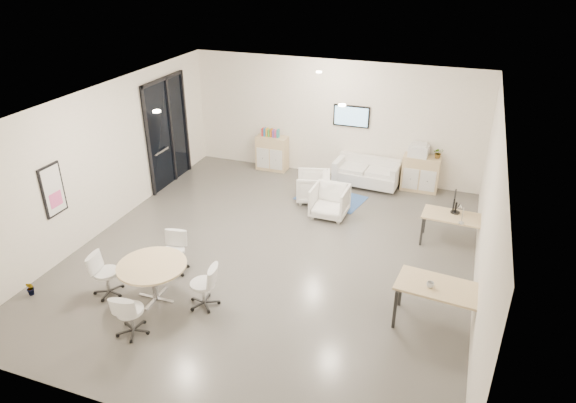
# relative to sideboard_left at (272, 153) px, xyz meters

# --- Properties ---
(room_shell) EXTENTS (9.60, 10.60, 4.80)m
(room_shell) POSITION_rel_sideboard_left_xyz_m (1.70, -4.25, 1.11)
(room_shell) COLOR #57544F
(room_shell) RESTS_ON ground
(glass_door) EXTENTS (0.09, 1.90, 2.85)m
(glass_door) POSITION_rel_sideboard_left_xyz_m (-2.26, -1.74, 1.01)
(glass_door) COLOR black
(glass_door) RESTS_ON room_shell
(artwork) EXTENTS (0.05, 0.54, 1.04)m
(artwork) POSITION_rel_sideboard_left_xyz_m (-2.27, -5.85, 1.06)
(artwork) COLOR black
(artwork) RESTS_ON room_shell
(wall_tv) EXTENTS (0.98, 0.06, 0.58)m
(wall_tv) POSITION_rel_sideboard_left_xyz_m (2.20, 0.21, 1.26)
(wall_tv) COLOR black
(wall_tv) RESTS_ON room_shell
(ceiling_spots) EXTENTS (3.14, 4.14, 0.03)m
(ceiling_spots) POSITION_rel_sideboard_left_xyz_m (1.50, -3.41, 2.69)
(ceiling_spots) COLOR #FFEAC6
(ceiling_spots) RESTS_ON room_shell
(sideboard_left) EXTENTS (0.87, 0.45, 0.98)m
(sideboard_left) POSITION_rel_sideboard_left_xyz_m (0.00, 0.00, 0.00)
(sideboard_left) COLOR #D6B781
(sideboard_left) RESTS_ON room_shell
(sideboard_right) EXTENTS (0.94, 0.46, 0.94)m
(sideboard_right) POSITION_rel_sideboard_left_xyz_m (4.17, -0.00, -0.02)
(sideboard_right) COLOR #D6B781
(sideboard_right) RESTS_ON room_shell
(books) EXTENTS (0.50, 0.14, 0.22)m
(books) POSITION_rel_sideboard_left_xyz_m (-0.04, 0.00, 0.60)
(books) COLOR red
(books) RESTS_ON sideboard_left
(printer) EXTENTS (0.52, 0.45, 0.35)m
(printer) POSITION_rel_sideboard_left_xyz_m (4.06, 0.00, 0.62)
(printer) COLOR white
(printer) RESTS_ON sideboard_right
(loveseat) EXTENTS (1.74, 0.96, 0.63)m
(loveseat) POSITION_rel_sideboard_left_xyz_m (2.80, -0.17, -0.15)
(loveseat) COLOR white
(loveseat) RESTS_ON room_shell
(blue_rug) EXTENTS (1.81, 1.39, 0.01)m
(blue_rug) POSITION_rel_sideboard_left_xyz_m (2.12, -1.29, -0.48)
(blue_rug) COLOR #2D4D8B
(blue_rug) RESTS_ON room_shell
(armchair_left) EXTENTS (0.94, 0.97, 0.83)m
(armchair_left) POSITION_rel_sideboard_left_xyz_m (1.71, -1.55, -0.08)
(armchair_left) COLOR white
(armchair_left) RESTS_ON room_shell
(armchair_right) EXTENTS (0.83, 0.78, 0.84)m
(armchair_right) POSITION_rel_sideboard_left_xyz_m (2.34, -2.22, -0.07)
(armchair_right) COLOR white
(armchair_right) RESTS_ON room_shell
(desk_rear) EXTENTS (1.34, 0.72, 0.68)m
(desk_rear) POSITION_rel_sideboard_left_xyz_m (5.17, -2.56, 0.12)
(desk_rear) COLOR #D6B781
(desk_rear) RESTS_ON room_shell
(desk_front) EXTENTS (1.57, 0.90, 0.79)m
(desk_front) POSITION_rel_sideboard_left_xyz_m (5.15, -5.41, 0.22)
(desk_front) COLOR #D6B781
(desk_front) RESTS_ON room_shell
(monitor) EXTENTS (0.20, 0.50, 0.44)m
(monitor) POSITION_rel_sideboard_left_xyz_m (5.12, -2.41, 0.43)
(monitor) COLOR black
(monitor) RESTS_ON desk_rear
(round_table) EXTENTS (1.23, 1.23, 0.75)m
(round_table) POSITION_rel_sideboard_left_xyz_m (0.23, -6.43, 0.18)
(round_table) COLOR #D6B781
(round_table) RESTS_ON room_shell
(meeting_chairs) EXTENTS (2.49, 2.49, 0.82)m
(meeting_chairs) POSITION_rel_sideboard_left_xyz_m (0.23, -6.43, -0.08)
(meeting_chairs) COLOR white
(meeting_chairs) RESTS_ON room_shell
(plant_cabinet) EXTENTS (0.30, 0.32, 0.22)m
(plant_cabinet) POSITION_rel_sideboard_left_xyz_m (4.55, 0.03, 0.56)
(plant_cabinet) COLOR #3F7F3F
(plant_cabinet) RESTS_ON sideboard_right
(plant_floor) EXTENTS (0.22, 0.33, 0.13)m
(plant_floor) POSITION_rel_sideboard_left_xyz_m (-2.00, -7.11, -0.42)
(plant_floor) COLOR #3F7F3F
(plant_floor) RESTS_ON room_shell
(cup) EXTENTS (0.13, 0.10, 0.12)m
(cup) POSITION_rel_sideboard_left_xyz_m (4.95, -5.49, 0.36)
(cup) COLOR white
(cup) RESTS_ON desk_front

